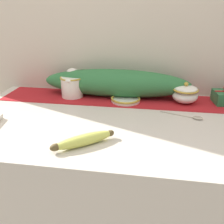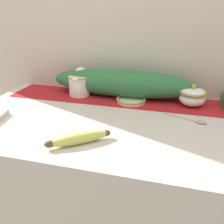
% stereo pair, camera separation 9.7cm
% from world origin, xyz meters
% --- Properties ---
extents(countertop, '(1.24, 0.71, 0.92)m').
position_xyz_m(countertop, '(0.00, 0.00, 0.46)').
color(countertop, beige).
rests_on(countertop, ground_plane).
extents(back_wall, '(2.04, 0.04, 2.40)m').
position_xyz_m(back_wall, '(0.00, 0.38, 1.20)').
color(back_wall, beige).
rests_on(back_wall, ground_plane).
extents(table_runner, '(1.14, 0.22, 0.00)m').
position_xyz_m(table_runner, '(0.00, 0.24, 0.92)').
color(table_runner, '#A8191E').
rests_on(table_runner, countertop).
extents(cream_pitcher, '(0.11, 0.13, 0.11)m').
position_xyz_m(cream_pitcher, '(-0.22, 0.24, 0.98)').
color(cream_pitcher, white).
rests_on(cream_pitcher, countertop).
extents(sugar_bowl, '(0.12, 0.12, 0.10)m').
position_xyz_m(sugar_bowl, '(0.34, 0.24, 0.97)').
color(sugar_bowl, white).
rests_on(sugar_bowl, countertop).
extents(small_dish, '(0.14, 0.14, 0.02)m').
position_xyz_m(small_dish, '(0.06, 0.21, 0.93)').
color(small_dish, white).
rests_on(small_dish, countertop).
extents(banana, '(0.20, 0.16, 0.04)m').
position_xyz_m(banana, '(-0.04, -0.22, 0.94)').
color(banana, '#CCD156').
rests_on(banana, countertop).
extents(spoon, '(0.18, 0.08, 0.01)m').
position_xyz_m(spoon, '(0.36, 0.06, 0.93)').
color(spoon, '#A89E89').
rests_on(spoon, countertop).
extents(poinsettia_garland, '(0.74, 0.15, 0.14)m').
position_xyz_m(poinsettia_garland, '(-0.00, 0.28, 1.00)').
color(poinsettia_garland, '#2D6B38').
rests_on(poinsettia_garland, countertop).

